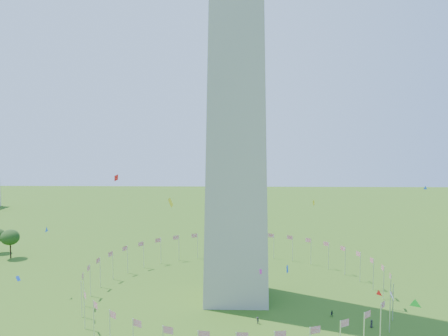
% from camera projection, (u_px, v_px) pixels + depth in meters
% --- Properties ---
extents(flag_ring, '(80.24, 80.24, 9.00)m').
position_uv_depth(flag_ring, '(236.00, 281.00, 118.79)').
color(flag_ring, silver).
rests_on(flag_ring, ground).
extents(kites_aloft, '(112.77, 62.46, 34.50)m').
position_uv_depth(kites_aloft, '(292.00, 256.00, 90.00)').
color(kites_aloft, green).
rests_on(kites_aloft, ground).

